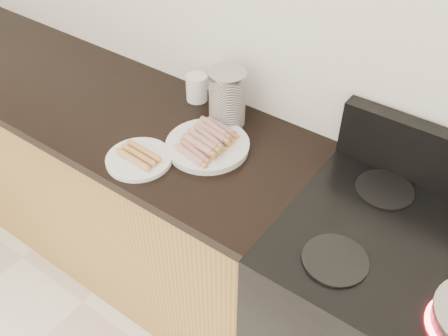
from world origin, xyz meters
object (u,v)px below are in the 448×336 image
Objects in this scene: main_plate at (208,146)px; canister at (227,98)px; side_plate at (139,159)px; mug at (197,88)px.

main_plate is 1.36× the size of canister.
canister reaches higher than main_plate.
side_plate is at bearing -106.90° from canister.
main_plate reaches higher than side_plate.
main_plate is at bearing 52.52° from side_plate.
side_plate is 0.38m from canister.
main_plate is at bearing -77.47° from canister.
main_plate is 1.28× the size of side_plate.
mug is (-0.18, 0.05, -0.05)m from canister.
main_plate is at bearing -44.99° from mug.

